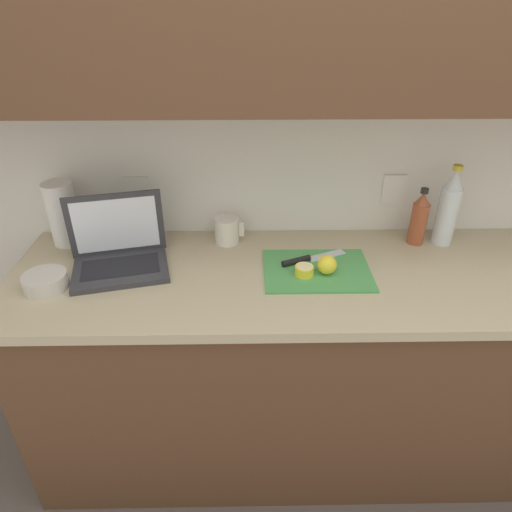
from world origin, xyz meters
TOP-DOWN VIEW (x-y plane):
  - ground_plane at (0.00, 0.00)m, footprint 12.00×12.00m
  - wall_back at (-0.00, 0.25)m, footprint 5.20×0.38m
  - counter_unit at (0.02, 0.00)m, footprint 2.43×0.65m
  - laptop at (-0.83, 0.07)m, footprint 0.37×0.30m
  - cutting_board at (-0.13, 0.01)m, footprint 0.37×0.28m
  - knife at (-0.17, 0.06)m, footprint 0.25×0.13m
  - lemon_half_cut at (-0.18, -0.02)m, footprint 0.07×0.07m
  - lemon_whole_beside at (-0.10, -0.01)m, footprint 0.07×0.07m
  - bottle_green_soda at (0.38, 0.22)m, footprint 0.08×0.08m
  - bottle_oil_tall at (0.28, 0.22)m, footprint 0.06×0.06m
  - measuring_cup at (-0.45, 0.23)m, footprint 0.11×0.09m
  - bowl_white at (-1.04, -0.08)m, footprint 0.14×0.14m
  - paper_towel_roll at (-1.08, 0.24)m, footprint 0.11×0.11m

SIDE VIEW (x-z plane):
  - ground_plane at x=0.00m, z-range 0.00..0.00m
  - counter_unit at x=0.02m, z-range 0.01..0.90m
  - cutting_board at x=-0.13m, z-range 0.89..0.90m
  - knife at x=-0.17m, z-range 0.90..0.92m
  - lemon_half_cut at x=-0.18m, z-range 0.90..0.93m
  - bowl_white at x=-1.04m, z-range 0.89..0.94m
  - lemon_whole_beside at x=-0.10m, z-range 0.90..0.97m
  - measuring_cup at x=-0.45m, z-range 0.89..0.99m
  - laptop at x=-0.83m, z-range 0.82..1.07m
  - bottle_oil_tall at x=0.28m, z-range 0.88..1.10m
  - paper_towel_roll at x=-1.08m, z-range 0.89..1.14m
  - bottle_green_soda at x=0.38m, z-range 0.88..1.19m
  - wall_back at x=0.00m, z-range 0.26..2.86m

